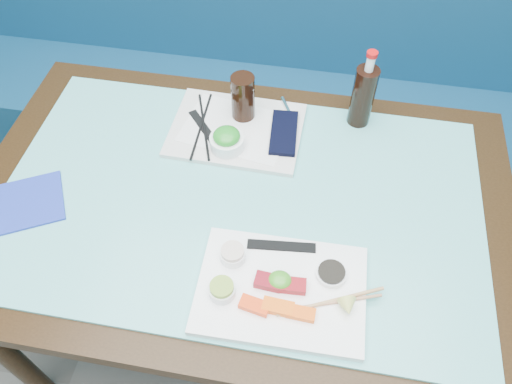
% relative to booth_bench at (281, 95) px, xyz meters
% --- Properties ---
extents(booth_bench, '(3.00, 0.56, 1.17)m').
position_rel_booth_bench_xyz_m(booth_bench, '(0.00, 0.00, 0.00)').
color(booth_bench, navy).
rests_on(booth_bench, ground).
extents(dining_table, '(1.40, 0.90, 0.75)m').
position_rel_booth_bench_xyz_m(dining_table, '(0.00, -0.84, 0.29)').
color(dining_table, black).
rests_on(dining_table, ground).
extents(glass_top, '(1.22, 0.76, 0.01)m').
position_rel_booth_bench_xyz_m(glass_top, '(0.00, -0.84, 0.38)').
color(glass_top, '#5EBCBA').
rests_on(glass_top, dining_table).
extents(sashimi_plate, '(0.38, 0.27, 0.02)m').
position_rel_booth_bench_xyz_m(sashimi_plate, '(0.14, -1.08, 0.39)').
color(sashimi_plate, white).
rests_on(sashimi_plate, glass_top).
extents(salmon_left, '(0.07, 0.04, 0.02)m').
position_rel_booth_bench_xyz_m(salmon_left, '(0.09, -1.13, 0.41)').
color(salmon_left, '#FA3A0A').
rests_on(salmon_left, sashimi_plate).
extents(salmon_mid, '(0.07, 0.04, 0.02)m').
position_rel_booth_bench_xyz_m(salmon_mid, '(0.14, -1.13, 0.41)').
color(salmon_mid, '#FF5C0A').
rests_on(salmon_mid, sashimi_plate).
extents(salmon_right, '(0.06, 0.03, 0.01)m').
position_rel_booth_bench_xyz_m(salmon_right, '(0.19, -1.13, 0.41)').
color(salmon_right, '#FF560A').
rests_on(salmon_right, sashimi_plate).
extents(tuna_left, '(0.06, 0.04, 0.02)m').
position_rel_booth_bench_xyz_m(tuna_left, '(0.11, -1.07, 0.41)').
color(tuna_left, maroon).
rests_on(tuna_left, sashimi_plate).
extents(tuna_right, '(0.06, 0.04, 0.02)m').
position_rel_booth_bench_xyz_m(tuna_right, '(0.17, -1.07, 0.41)').
color(tuna_right, maroon).
rests_on(tuna_right, sashimi_plate).
extents(seaweed_garnish, '(0.07, 0.06, 0.03)m').
position_rel_booth_bench_xyz_m(seaweed_garnish, '(0.14, -1.07, 0.42)').
color(seaweed_garnish, '#3D9322').
rests_on(seaweed_garnish, sashimi_plate).
extents(ramekin_wasabi, '(0.07, 0.07, 0.02)m').
position_rel_booth_bench_xyz_m(ramekin_wasabi, '(0.02, -1.11, 0.41)').
color(ramekin_wasabi, white).
rests_on(ramekin_wasabi, sashimi_plate).
extents(wasabi_fill, '(0.07, 0.07, 0.01)m').
position_rel_booth_bench_xyz_m(wasabi_fill, '(0.02, -1.11, 0.43)').
color(wasabi_fill, '#7EA535').
rests_on(wasabi_fill, ramekin_wasabi).
extents(ramekin_ginger, '(0.07, 0.07, 0.02)m').
position_rel_booth_bench_xyz_m(ramekin_ginger, '(0.02, -1.02, 0.41)').
color(ramekin_ginger, white).
rests_on(ramekin_ginger, sashimi_plate).
extents(ginger_fill, '(0.06, 0.06, 0.01)m').
position_rel_booth_bench_xyz_m(ginger_fill, '(0.02, -1.02, 0.43)').
color(ginger_fill, beige).
rests_on(ginger_fill, ramekin_ginger).
extents(soy_dish, '(0.09, 0.09, 0.01)m').
position_rel_booth_bench_xyz_m(soy_dish, '(0.25, -1.03, 0.41)').
color(soy_dish, white).
rests_on(soy_dish, sashimi_plate).
extents(soy_fill, '(0.07, 0.07, 0.01)m').
position_rel_booth_bench_xyz_m(soy_fill, '(0.25, -1.03, 0.42)').
color(soy_fill, black).
rests_on(soy_fill, soy_dish).
extents(lemon_wedge, '(0.05, 0.04, 0.04)m').
position_rel_booth_bench_xyz_m(lemon_wedge, '(0.29, -1.11, 0.42)').
color(lemon_wedge, '#DDE26B').
rests_on(lemon_wedge, sashimi_plate).
extents(chopstick_sleeve, '(0.16, 0.04, 0.00)m').
position_rel_booth_bench_xyz_m(chopstick_sleeve, '(0.13, -0.97, 0.40)').
color(chopstick_sleeve, black).
rests_on(chopstick_sleeve, sashimi_plate).
extents(wooden_chopstick_a, '(0.22, 0.11, 0.01)m').
position_rel_booth_bench_xyz_m(wooden_chopstick_a, '(0.25, -1.09, 0.41)').
color(wooden_chopstick_a, tan).
rests_on(wooden_chopstick_a, sashimi_plate).
extents(wooden_chopstick_b, '(0.20, 0.07, 0.01)m').
position_rel_booth_bench_xyz_m(wooden_chopstick_b, '(0.26, -1.09, 0.41)').
color(wooden_chopstick_b, tan).
rests_on(wooden_chopstick_b, sashimi_plate).
extents(serving_tray, '(0.37, 0.28, 0.01)m').
position_rel_booth_bench_xyz_m(serving_tray, '(-0.05, -0.61, 0.39)').
color(serving_tray, silver).
rests_on(serving_tray, glass_top).
extents(paper_placemat, '(0.32, 0.25, 0.00)m').
position_rel_booth_bench_xyz_m(paper_placemat, '(-0.05, -0.61, 0.40)').
color(paper_placemat, white).
rests_on(paper_placemat, serving_tray).
extents(seaweed_bowl, '(0.12, 0.12, 0.04)m').
position_rel_booth_bench_xyz_m(seaweed_bowl, '(-0.06, -0.68, 0.42)').
color(seaweed_bowl, white).
rests_on(seaweed_bowl, serving_tray).
extents(seaweed_salad, '(0.10, 0.10, 0.04)m').
position_rel_booth_bench_xyz_m(seaweed_salad, '(-0.06, -0.68, 0.44)').
color(seaweed_salad, '#1F8A22').
rests_on(seaweed_salad, seaweed_bowl).
extents(cola_glass, '(0.09, 0.09, 0.14)m').
position_rel_booth_bench_xyz_m(cola_glass, '(-0.04, -0.55, 0.47)').
color(cola_glass, black).
rests_on(cola_glass, serving_tray).
extents(navy_pouch, '(0.08, 0.17, 0.01)m').
position_rel_booth_bench_xyz_m(navy_pouch, '(0.08, -0.61, 0.40)').
color(navy_pouch, black).
rests_on(navy_pouch, serving_tray).
extents(fork, '(0.05, 0.08, 0.01)m').
position_rel_booth_bench_xyz_m(fork, '(0.07, -0.50, 0.40)').
color(fork, white).
rests_on(fork, serving_tray).
extents(black_chopstick_a, '(0.01, 0.26, 0.01)m').
position_rel_booth_bench_xyz_m(black_chopstick_a, '(-0.15, -0.62, 0.40)').
color(black_chopstick_a, black).
rests_on(black_chopstick_a, serving_tray).
extents(black_chopstick_b, '(0.09, 0.25, 0.01)m').
position_rel_booth_bench_xyz_m(black_chopstick_b, '(-0.15, -0.62, 0.40)').
color(black_chopstick_b, black).
rests_on(black_chopstick_b, serving_tray).
extents(tray_sleeve, '(0.11, 0.12, 0.00)m').
position_rel_booth_bench_xyz_m(tray_sleeve, '(-0.15, -0.62, 0.40)').
color(tray_sleeve, black).
rests_on(tray_sleeve, serving_tray).
extents(cola_bottle_body, '(0.07, 0.07, 0.18)m').
position_rel_booth_bench_xyz_m(cola_bottle_body, '(0.28, -0.50, 0.47)').
color(cola_bottle_body, black).
rests_on(cola_bottle_body, glass_top).
extents(cola_bottle_neck, '(0.03, 0.03, 0.04)m').
position_rel_booth_bench_xyz_m(cola_bottle_neck, '(0.28, -0.50, 0.59)').
color(cola_bottle_neck, white).
rests_on(cola_bottle_neck, cola_bottle_body).
extents(cola_bottle_cap, '(0.03, 0.03, 0.01)m').
position_rel_booth_bench_xyz_m(cola_bottle_cap, '(0.28, -0.50, 0.62)').
color(cola_bottle_cap, red).
rests_on(cola_bottle_cap, cola_bottle_neck).
extents(blue_napkin, '(0.22, 0.22, 0.01)m').
position_rel_booth_bench_xyz_m(blue_napkin, '(-0.52, -0.94, 0.39)').
color(blue_napkin, '#1C2F9B').
rests_on(blue_napkin, glass_top).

